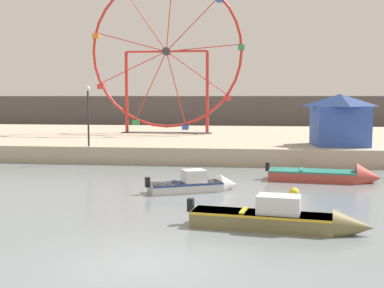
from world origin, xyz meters
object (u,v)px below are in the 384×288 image
(mooring_buoy_orange, at_px, (294,193))
(motorboat_pale_grey, at_px, (199,185))
(carnival_booth_blue_tent, at_px, (340,119))
(ferris_wheel_red_frame, at_px, (166,54))
(motorboat_faded_red, at_px, (333,176))
(motorboat_olive_wood, at_px, (286,219))
(promenade_lamp_near, at_px, (88,107))

(mooring_buoy_orange, bearing_deg, motorboat_pale_grey, 166.45)
(mooring_buoy_orange, bearing_deg, carnival_booth_blue_tent, 72.95)
(motorboat_pale_grey, height_order, ferris_wheel_red_frame, ferris_wheel_red_frame)
(motorboat_pale_grey, xyz_separation_m, motorboat_faded_red, (6.44, 3.44, -0.02))
(motorboat_pale_grey, xyz_separation_m, motorboat_olive_wood, (3.53, -6.37, 0.06))
(motorboat_olive_wood, height_order, mooring_buoy_orange, motorboat_olive_wood)
(motorboat_faded_red, xyz_separation_m, promenade_lamp_near, (-14.61, 5.28, 3.35))
(motorboat_faded_red, height_order, promenade_lamp_near, promenade_lamp_near)
(ferris_wheel_red_frame, bearing_deg, motorboat_faded_red, -56.53)
(promenade_lamp_near, bearing_deg, motorboat_faded_red, -19.87)
(motorboat_faded_red, xyz_separation_m, motorboat_olive_wood, (-2.91, -9.82, 0.07))
(motorboat_olive_wood, bearing_deg, promenade_lamp_near, 136.29)
(motorboat_faded_red, distance_m, ferris_wheel_red_frame, 22.57)
(motorboat_olive_wood, relative_size, carnival_booth_blue_tent, 1.50)
(motorboat_olive_wood, bearing_deg, ferris_wheel_red_frame, 116.23)
(motorboat_faded_red, relative_size, carnival_booth_blue_tent, 1.44)
(motorboat_olive_wood, relative_size, mooring_buoy_orange, 13.68)
(motorboat_pale_grey, bearing_deg, mooring_buoy_orange, -38.85)
(promenade_lamp_near, bearing_deg, mooring_buoy_orange, -38.26)
(motorboat_pale_grey, distance_m, ferris_wheel_red_frame, 23.10)
(motorboat_faded_red, bearing_deg, motorboat_pale_grey, -144.89)
(motorboat_pale_grey, distance_m, carnival_booth_blue_tent, 14.15)
(promenade_lamp_near, bearing_deg, motorboat_olive_wood, -52.24)
(motorboat_pale_grey, distance_m, promenade_lamp_near, 12.40)
(ferris_wheel_red_frame, bearing_deg, mooring_buoy_orange, -66.94)
(motorboat_faded_red, height_order, carnival_booth_blue_tent, carnival_booth_blue_tent)
(carnival_booth_blue_tent, relative_size, promenade_lamp_near, 1.03)
(motorboat_olive_wood, height_order, carnival_booth_blue_tent, carnival_booth_blue_tent)
(motorboat_faded_red, relative_size, promenade_lamp_near, 1.49)
(motorboat_olive_wood, distance_m, promenade_lamp_near, 19.38)
(motorboat_pale_grey, distance_m, motorboat_olive_wood, 7.29)
(carnival_booth_blue_tent, bearing_deg, ferris_wheel_red_frame, 139.87)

